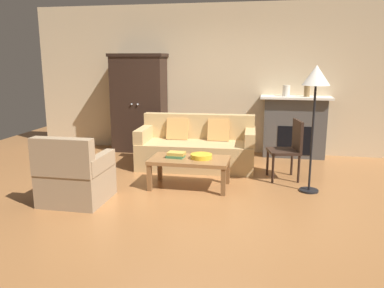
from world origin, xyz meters
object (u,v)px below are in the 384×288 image
couch (197,148)px  floor_lamp (316,83)px  armchair_near_left (75,178)px  side_chair_wooden (290,146)px  armoire (139,103)px  coffee_table (190,162)px  book_stack (176,155)px  fruit_bowl (201,156)px  mantel_vase_cream (286,91)px  fireplace (294,126)px  mantel_vase_bronze (307,91)px

couch → floor_lamp: size_ratio=1.14×
armchair_near_left → side_chair_wooden: side_chair_wooden is taller
armoire → coffee_table: size_ratio=1.71×
book_stack → armchair_near_left: bearing=-141.7°
armoire → floor_lamp: 3.64m
fruit_bowl → couch: bearing=104.2°
armoire → mantel_vase_cream: 2.78m
fruit_bowl → armoire: bearing=128.1°
fireplace → fruit_bowl: (-1.37, -2.09, -0.12)m
fireplace → book_stack: fireplace is taller
couch → side_chair_wooden: size_ratio=2.17×
mantel_vase_cream → armchair_near_left: (-2.65, -2.96, -0.90)m
fireplace → floor_lamp: 2.18m
coffee_table → side_chair_wooden: 1.55m
armoire → book_stack: (1.22, -2.03, -0.48)m
couch → fruit_bowl: size_ratio=6.44×
couch → side_chair_wooden: 1.55m
coffee_table → fruit_bowl: (0.16, 0.03, 0.09)m
fireplace → armoire: 2.97m
coffee_table → floor_lamp: size_ratio=0.64×
floor_lamp → mantel_vase_cream: bearing=98.6°
mantel_vase_cream → mantel_vase_bronze: (0.36, 0.00, 0.00)m
fruit_bowl → mantel_vase_bronze: mantel_vase_bronze is taller
floor_lamp → fireplace: bearing=93.4°
couch → side_chair_wooden: bearing=-14.5°
mantel_vase_bronze → floor_lamp: bearing=-91.9°
armoire → mantel_vase_bronze: size_ratio=9.21×
coffee_table → book_stack: 0.22m
coffee_table → armchair_near_left: (-1.30, -0.86, -0.05)m
floor_lamp → armchair_near_left: bearing=-161.2°
armchair_near_left → floor_lamp: 3.33m
couch → book_stack: bearing=-95.3°
fruit_bowl → mantel_vase_cream: bearing=60.2°
book_stack → mantel_vase_cream: mantel_vase_cream is taller
mantel_vase_bronze → armchair_near_left: (-3.01, -2.96, -0.91)m
armoire → coffee_table: (1.42, -2.04, -0.58)m
armchair_near_left → fruit_bowl: bearing=31.3°
fruit_bowl → book_stack: 0.36m
armchair_near_left → side_chair_wooden: 3.11m
book_stack → armchair_near_left: size_ratio=0.30×
armoire → armchair_near_left: 2.97m
book_stack → mantel_vase_cream: 2.71m
coffee_table → mantel_vase_bronze: bearing=50.9°
coffee_table → armchair_near_left: size_ratio=1.25×
mantel_vase_cream → mantel_vase_bronze: 0.36m
mantel_vase_cream → mantel_vase_bronze: mantel_vase_bronze is taller
fireplace → coffee_table: bearing=-125.8°
book_stack → fireplace: bearing=50.7°
book_stack → mantel_vase_cream: size_ratio=1.33×
armoire → couch: (1.32, -0.98, -0.63)m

